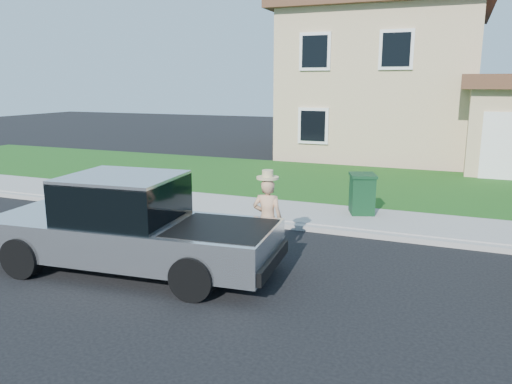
% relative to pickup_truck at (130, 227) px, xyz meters
% --- Properties ---
extents(ground, '(80.00, 80.00, 0.00)m').
position_rel_pickup_truck_xyz_m(ground, '(1.91, 0.74, -0.82)').
color(ground, black).
rests_on(ground, ground).
extents(curb, '(40.00, 0.20, 0.12)m').
position_rel_pickup_truck_xyz_m(curb, '(2.91, 3.64, -0.76)').
color(curb, gray).
rests_on(curb, ground).
extents(sidewalk, '(40.00, 2.00, 0.15)m').
position_rel_pickup_truck_xyz_m(sidewalk, '(2.91, 4.74, -0.75)').
color(sidewalk, gray).
rests_on(sidewalk, ground).
extents(lawn, '(40.00, 7.00, 0.10)m').
position_rel_pickup_truck_xyz_m(lawn, '(2.91, 9.24, -0.77)').
color(lawn, '#1A4614').
rests_on(lawn, ground).
extents(house, '(14.00, 11.30, 6.85)m').
position_rel_pickup_truck_xyz_m(house, '(3.23, 17.12, 2.35)').
color(house, tan).
rests_on(house, ground).
extents(pickup_truck, '(5.51, 2.30, 1.76)m').
position_rel_pickup_truck_xyz_m(pickup_truck, '(0.00, 0.00, 0.00)').
color(pickup_truck, black).
rests_on(pickup_truck, ground).
extents(woman, '(0.62, 0.45, 1.75)m').
position_rel_pickup_truck_xyz_m(woman, '(2.06, 1.54, 0.01)').
color(woman, tan).
rests_on(woman, ground).
extents(trash_bin, '(0.81, 0.87, 1.00)m').
position_rel_pickup_truck_xyz_m(trash_bin, '(3.24, 5.12, -0.16)').
color(trash_bin, '#0E3319').
rests_on(trash_bin, sidewalk).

